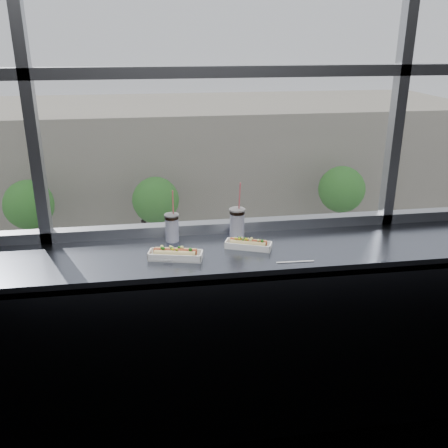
{
  "coord_description": "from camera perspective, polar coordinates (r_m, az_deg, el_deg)",
  "views": [
    {
      "loc": [
        -0.41,
        -1.2,
        2.19
      ],
      "look_at": [
        -0.04,
        1.23,
        1.25
      ],
      "focal_mm": 40.0,
      "sensor_mm": 36.0,
      "label": 1
    }
  ],
  "objects": [
    {
      "name": "tree_left",
      "position": [
        33.13,
        -21.41,
        2.06
      ],
      "size": [
        3.1,
        3.1,
        4.84
      ],
      "color": "#47382B",
      "rests_on": "far_sidewalk"
    },
    {
      "name": "car_near_c",
      "position": [
        22.24,
        -9.51,
        -12.08
      ],
      "size": [
        2.8,
        6.7,
        2.23
      ],
      "primitive_type": "imported",
      "rotation": [
        0.0,
        0.0,
        1.57
      ],
      "color": "#681909",
      "rests_on": "street_asphalt"
    },
    {
      "name": "street_asphalt",
      "position": [
        26.24,
        -6.68,
        -9.31
      ],
      "size": [
        80.0,
        10.0,
        0.06
      ],
      "primitive_type": "cube",
      "color": "black",
      "rests_on": "plaza_ground"
    },
    {
      "name": "hotdog_tray_right",
      "position": [
        2.7,
        2.8,
        -2.29
      ],
      "size": [
        0.26,
        0.17,
        0.06
      ],
      "rotation": [
        0.0,
        0.0,
        -0.38
      ],
      "color": "white",
      "rests_on": "counter"
    },
    {
      "name": "tree_center",
      "position": [
        32.28,
        -7.81,
        2.7
      ],
      "size": [
        3.01,
        3.01,
        4.7
      ],
      "color": "#47382B",
      "rests_on": "far_sidewalk"
    },
    {
      "name": "wrapper",
      "position": [
        2.58,
        -6.12,
        -3.79
      ],
      "size": [
        0.11,
        0.08,
        0.03
      ],
      "primitive_type": "ellipsoid",
      "color": "silver",
      "rests_on": "counter"
    },
    {
      "name": "window_mullions",
      "position": [
        2.73,
        -0.0,
        23.32
      ],
      "size": [
        6.0,
        0.08,
        2.4
      ],
      "primitive_type": null,
      "color": "gray",
      "rests_on": "ground"
    },
    {
      "name": "hotdog_tray_left",
      "position": [
        2.58,
        -5.57,
        -3.43
      ],
      "size": [
        0.29,
        0.15,
        0.07
      ],
      "rotation": [
        0.0,
        0.0,
        -0.24
      ],
      "color": "white",
      "rests_on": "counter"
    },
    {
      "name": "window_glass",
      "position": [
        2.75,
        -0.07,
        23.3
      ],
      "size": [
        6.0,
        0.0,
        6.0
      ],
      "primitive_type": "plane",
      "rotation": [
        1.57,
        0.0,
        0.0
      ],
      "color": "silver",
      "rests_on": "ground"
    },
    {
      "name": "car_near_e",
      "position": [
        25.54,
        22.26,
        -9.03
      ],
      "size": [
        2.67,
        6.27,
        2.08
      ],
      "primitive_type": "imported",
      "rotation": [
        0.0,
        0.0,
        1.56
      ],
      "color": "navy",
      "rests_on": "street_asphalt"
    },
    {
      "name": "car_far_b",
      "position": [
        29.56,
        -0.9,
        -3.4
      ],
      "size": [
        2.84,
        5.82,
        1.88
      ],
      "primitive_type": "imported",
      "rotation": [
        0.0,
        0.0,
        1.48
      ],
      "color": "maroon",
      "rests_on": "street_asphalt"
    },
    {
      "name": "pedestrian_b",
      "position": [
        33.49,
        -9.16,
        -0.58
      ],
      "size": [
        0.67,
        0.9,
        2.02
      ],
      "primitive_type": "imported",
      "rotation": [
        0.0,
        0.0,
        4.71
      ],
      "color": "#66605B",
      "rests_on": "far_sidewalk"
    },
    {
      "name": "soda_cup_left",
      "position": [
        2.78,
        -5.98,
        -0.26
      ],
      "size": [
        0.08,
        0.08,
        0.3
      ],
      "color": "white",
      "rests_on": "counter"
    },
    {
      "name": "counter",
      "position": [
        2.7,
        0.88,
        -3.53
      ],
      "size": [
        6.0,
        0.55,
        0.06
      ],
      "primitive_type": "cube",
      "color": "slate",
      "rests_on": "ground"
    },
    {
      "name": "car_near_b",
      "position": [
        23.24,
        -24.12,
        -12.69
      ],
      "size": [
        2.5,
        5.8,
        1.92
      ],
      "primitive_type": "imported",
      "rotation": [
        0.0,
        0.0,
        1.55
      ],
      "color": "#2E2A28",
      "rests_on": "street_asphalt"
    },
    {
      "name": "car_far_c",
      "position": [
        32.27,
        16.7,
        -2.14
      ],
      "size": [
        2.64,
        5.85,
        1.92
      ],
      "primitive_type": "imported",
      "rotation": [
        0.0,
        0.0,
        1.61
      ],
      "color": "white",
      "rests_on": "street_asphalt"
    },
    {
      "name": "counter_fascia",
      "position": [
        2.75,
        1.73,
        -15.67
      ],
      "size": [
        6.0,
        0.04,
        1.04
      ],
      "primitive_type": "cube",
      "color": "slate",
      "rests_on": "ground"
    },
    {
      "name": "wall_back_lower",
      "position": [
        3.18,
        -0.0,
        -10.04
      ],
      "size": [
        6.0,
        0.0,
        6.0
      ],
      "primitive_type": "plane",
      "rotation": [
        1.57,
        0.0,
        0.0
      ],
      "color": "black",
      "rests_on": "ground"
    },
    {
      "name": "soda_cup_right",
      "position": [
        2.8,
        1.5,
        0.24
      ],
      "size": [
        0.09,
        0.09,
        0.33
      ],
      "color": "white",
      "rests_on": "counter"
    },
    {
      "name": "loose_straw",
      "position": [
        2.56,
        8.15,
        -4.3
      ],
      "size": [
        0.19,
        0.01,
        0.01
      ],
      "primitive_type": "cylinder",
      "rotation": [
        0.0,
        1.57,
        -0.04
      ],
      "color": "white",
      "rests_on": "counter"
    },
    {
      "name": "pedestrian_d",
      "position": [
        33.8,
        10.03,
        -0.26
      ],
      "size": [
        0.98,
        0.74,
        2.21
      ],
      "primitive_type": "imported",
      "rotation": [
        0.0,
        0.0,
        3.14
      ],
      "color": "#66605B",
      "rests_on": "far_sidewalk"
    },
    {
      "name": "plaza_ground",
      "position": [
        48.04,
        -7.86,
        4.82
      ],
      "size": [
        120.0,
        120.0,
        0.0
      ],
      "primitive_type": "plane",
      "color": "#A1A1A1",
      "rests_on": "ground"
    },
    {
      "name": "tree_right",
      "position": [
        34.65,
        13.29,
        3.86
      ],
      "size": [
        3.15,
        3.15,
        4.92
      ],
      "color": "#47382B",
      "rests_on": "far_sidewalk"
    },
    {
      "name": "far_sidewalk",
      "position": [
        33.4,
        -7.25,
        -2.45
      ],
      "size": [
        80.0,
        6.0,
        0.04
      ],
      "primitive_type": "cube",
      "color": "#A1A1A1",
      "rests_on": "plaza_ground"
    },
    {
      "name": "far_building",
      "position": [
        41.72,
        -7.96,
        8.03
      ],
      "size": [
        50.0,
        14.0,
        8.0
      ],
      "primitive_type": "cube",
      "color": "gray",
      "rests_on": "plaza_ground"
    }
  ]
}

